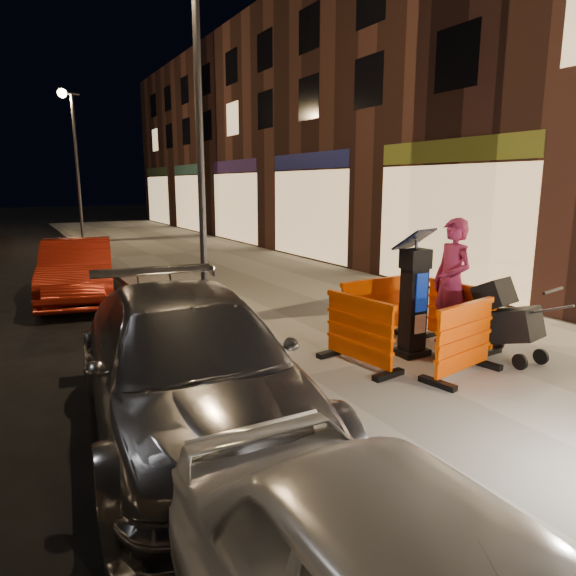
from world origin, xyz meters
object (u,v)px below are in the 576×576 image
stroller (509,321)px  barrier_front (464,340)px  car_silver (192,430)px  barrier_bldgside (460,315)px  barrier_kerbside (359,332)px  parking_kiosk (414,297)px  car_red (80,300)px  barrier_back (371,309)px  man (452,282)px

stroller → barrier_front: bearing=176.9°
car_silver → stroller: size_ratio=4.58×
barrier_front → barrier_bldgside: 1.34m
barrier_kerbside → car_silver: 2.61m
parking_kiosk → car_red: bearing=112.0°
barrier_back → car_silver: size_ratio=0.25×
barrier_front → barrier_bldgside: same height
barrier_back → man: man is taller
parking_kiosk → car_silver: (-3.45, -0.40, -1.01)m
parking_kiosk → man: man is taller
barrier_front → barrier_kerbside: (-0.95, 0.95, 0.00)m
man → stroller: bearing=20.7°
barrier_front → stroller: stroller is taller
parking_kiosk → car_red: (-3.62, 6.82, -1.01)m
barrier_back → stroller: (1.06, -1.74, 0.07)m
car_silver → stroller: bearing=1.7°
parking_kiosk → barrier_kerbside: bearing=174.0°
barrier_bldgside → car_red: barrier_bldgside is taller
barrier_back → barrier_kerbside: size_ratio=1.00×
car_silver → man: (4.31, 0.52, 1.12)m
barrier_front → car_red: barrier_front is taller
car_silver → car_red: bearing=97.9°
parking_kiosk → barrier_back: bearing=84.0°
car_silver → stroller: (4.51, -0.38, 0.70)m
parking_kiosk → barrier_front: (0.00, -0.95, -0.38)m
barrier_front → car_red: size_ratio=0.30×
barrier_back → car_red: (-3.62, 5.87, -0.63)m
man → stroller: 1.01m
barrier_kerbside → stroller: (2.01, -0.79, 0.07)m
barrier_front → barrier_bldgside: bearing=34.0°
barrier_bldgside → stroller: stroller is taller
car_silver → barrier_bldgside: bearing=11.8°
barrier_kerbside → stroller: size_ratio=1.12×
car_silver → car_red: (-0.17, 7.22, 0.00)m
stroller → barrier_bldgside: bearing=86.0°
car_red → barrier_back: bearing=-48.8°
barrier_back → barrier_bldgside: same height
barrier_kerbside → car_red: (-2.67, 6.82, -0.63)m
car_silver → stroller: 4.58m
barrier_bldgside → car_silver: bearing=91.3°
barrier_bldgside → barrier_front: bearing=131.0°
car_silver → parking_kiosk: bearing=13.3°
man → car_red: bearing=-138.1°
car_silver → car_red: size_ratio=1.21×
car_silver → car_red: 7.22m
barrier_bldgside → car_red: (-4.57, 6.82, -0.63)m
barrier_front → man: man is taller
parking_kiosk → barrier_back: parking_kiosk is taller
car_silver → barrier_back: bearing=28.0°
barrier_front → stroller: bearing=-2.2°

